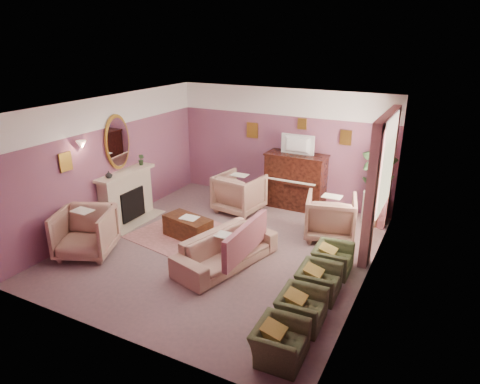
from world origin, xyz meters
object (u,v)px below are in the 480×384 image
at_px(olive_chair_a, 280,337).
at_px(side_table, 374,207).
at_px(sofa, 226,244).
at_px(piano, 295,181).
at_px(floral_armchair_left, 239,191).
at_px(floral_armchair_right, 331,215).
at_px(coffee_table, 188,227).
at_px(olive_chair_c, 319,277).
at_px(floral_armchair_front, 85,230).
at_px(olive_chair_b, 302,304).
at_px(television, 297,143).
at_px(olive_chair_d, 333,255).

relative_size(olive_chair_a, side_table, 1.05).
distance_m(sofa, olive_chair_a, 2.54).
bearing_deg(piano, floral_armchair_left, -140.90).
bearing_deg(sofa, floral_armchair_right, 55.29).
bearing_deg(olive_chair_a, coffee_table, 141.59).
height_order(sofa, olive_chair_c, sofa).
relative_size(floral_armchair_right, side_table, 1.46).
bearing_deg(floral_armchair_right, floral_armchair_front, -143.90).
xyz_separation_m(olive_chair_b, side_table, (0.23, 4.16, 0.03)).
height_order(sofa, olive_chair_a, sofa).
height_order(piano, floral_armchair_left, piano).
bearing_deg(side_table, floral_armchair_front, -138.31).
height_order(floral_armchair_left, floral_armchair_front, same).
distance_m(television, floral_armchair_right, 2.04).
height_order(television, floral_armchair_right, television).
distance_m(floral_armchair_front, olive_chair_c, 4.41).
relative_size(olive_chair_b, olive_chair_d, 1.00).
bearing_deg(olive_chair_b, side_table, 86.90).
height_order(piano, coffee_table, piano).
xyz_separation_m(floral_armchair_right, olive_chair_a, (0.43, -3.77, -0.19)).
bearing_deg(olive_chair_a, floral_armchair_front, 168.16).
bearing_deg(olive_chair_c, olive_chair_d, 90.00).
height_order(sofa, olive_chair_b, sofa).
relative_size(floral_armchair_left, side_table, 1.46).
xyz_separation_m(olive_chair_b, olive_chair_d, (0.00, 1.64, 0.00)).
relative_size(sofa, floral_armchair_front, 2.02).
distance_m(sofa, floral_armchair_right, 2.40).
relative_size(piano, olive_chair_b, 1.91).
height_order(coffee_table, olive_chair_c, olive_chair_c).
bearing_deg(coffee_table, floral_armchair_right, 27.52).
bearing_deg(floral_armchair_left, television, 37.45).
bearing_deg(floral_armchair_right, piano, 134.57).
relative_size(floral_armchair_front, side_table, 1.46).
distance_m(piano, olive_chair_c, 3.78).
xyz_separation_m(floral_armchair_right, olive_chair_d, (0.43, -1.31, -0.19)).
relative_size(television, sofa, 0.39).
relative_size(floral_armchair_right, olive_chair_d, 1.39).
height_order(floral_armchair_front, olive_chair_c, floral_armchair_front).
xyz_separation_m(sofa, floral_armchair_right, (1.36, 1.97, 0.09)).
height_order(floral_armchair_right, olive_chair_c, floral_armchair_right).
relative_size(sofa, olive_chair_b, 2.81).
height_order(floral_armchair_left, side_table, floral_armchair_left).
relative_size(olive_chair_b, side_table, 1.05).
relative_size(piano, coffee_table, 1.40).
bearing_deg(floral_armchair_left, sofa, -68.18).
height_order(sofa, side_table, sofa).
distance_m(television, coffee_table, 3.22).
bearing_deg(coffee_table, olive_chair_b, -27.60).
height_order(floral_armchair_front, olive_chair_d, floral_armchair_front).
xyz_separation_m(television, sofa, (-0.13, -3.17, -1.18)).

